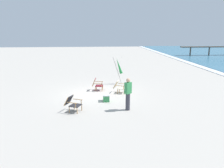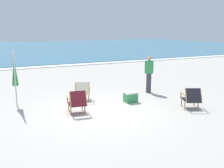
{
  "view_description": "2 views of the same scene",
  "coord_description": "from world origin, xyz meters",
  "views": [
    {
      "loc": [
        13.3,
        -0.13,
        3.9
      ],
      "look_at": [
        0.94,
        0.95,
        0.84
      ],
      "focal_mm": 35.0,
      "sensor_mm": 36.0,
      "label": 1
    },
    {
      "loc": [
        -3.42,
        -7.87,
        2.77
      ],
      "look_at": [
        0.84,
        0.73,
        0.75
      ],
      "focal_mm": 42.0,
      "sensor_mm": 36.0,
      "label": 2
    }
  ],
  "objects": [
    {
      "name": "beach_chair_back_left",
      "position": [
        -0.06,
        1.5,
        0.42
      ],
      "size": [
        0.81,
        0.92,
        0.78
      ],
      "color": "beige",
      "rests_on": "ground"
    },
    {
      "name": "beach_chair_back_right",
      "position": [
        2.99,
        -1.18,
        0.42
      ],
      "size": [
        0.85,
        0.93,
        0.78
      ],
      "color": "#28282D",
      "rests_on": "ground"
    },
    {
      "name": "person_near_chairs",
      "position": [
        3.06,
        1.56,
        0.84
      ],
      "size": [
        0.37,
        0.39,
        1.63
      ],
      "color": "#383842",
      "rests_on": "ground"
    },
    {
      "name": "cooler_box",
      "position": [
        1.56,
        0.57,
        0.2
      ],
      "size": [
        0.49,
        0.35,
        0.4
      ],
      "color": "#338C4C",
      "rests_on": "ground"
    },
    {
      "name": "umbrella_furled_green",
      "position": [
        -2.46,
        1.76,
        1.33
      ],
      "size": [
        0.27,
        0.75,
        2.03
      ],
      "color": "#B7B2A8",
      "rests_on": "ground"
    },
    {
      "name": "ground_plane",
      "position": [
        0.0,
        0.0,
        0.0
      ],
      "size": [
        80.0,
        80.0,
        0.0
      ],
      "primitive_type": "plane",
      "color": "#B2AAA0"
    },
    {
      "name": "beach_chair_far_center",
      "position": [
        -0.75,
        0.09,
        0.43
      ],
      "size": [
        0.66,
        0.77,
        0.81
      ],
      "color": "maroon",
      "rests_on": "ground"
    }
  ]
}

